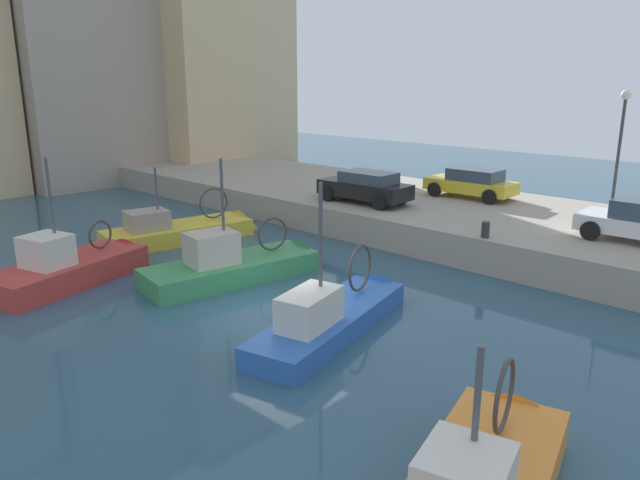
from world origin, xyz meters
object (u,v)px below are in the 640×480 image
Objects in this scene: mooring_bollard_mid at (485,230)px; quay_streetlamp at (621,134)px; fishing_boat_blue at (336,322)px; parked_car_black at (365,187)px; parked_car_yellow at (472,183)px; fishing_boat_yellow at (187,237)px; fishing_boat_green at (242,273)px; fishing_boat_red at (78,276)px.

mooring_bollard_mid is 0.11× the size of quay_streetlamp.
fishing_boat_blue reaches higher than parked_car_black.
mooring_bollard_mid is (7.03, -0.46, 1.33)m from fishing_boat_blue.
parked_car_black is 7.55× the size of mooring_bollard_mid.
mooring_bollard_mid is at bearing -146.41° from parked_car_yellow.
fishing_boat_blue is 1.44× the size of quay_streetlamp.
fishing_boat_yellow is at bearing 128.20° from quay_streetlamp.
fishing_boat_blue is 13.48m from parked_car_yellow.
fishing_boat_green reaches higher than fishing_boat_yellow.
fishing_boat_red is 13.71m from mooring_bollard_mid.
quay_streetlamp reaches higher than mooring_bollard_mid.
mooring_bollard_mid is at bearing -104.35° from parked_car_black.
parked_car_black is at bearing 35.33° from fishing_boat_blue.
fishing_boat_red is 19.88m from quay_streetlamp.
mooring_bollard_mid is at bearing -42.52° from fishing_boat_red.
fishing_boat_green is 12.24m from parked_car_yellow.
fishing_boat_green reaches higher than parked_car_yellow.
fishing_boat_green is 1.70× the size of parked_car_yellow.
fishing_boat_yellow is (1.51, 5.37, -0.03)m from fishing_boat_green.
quay_streetlamp is at bearing -33.14° from fishing_boat_green.
fishing_boat_blue reaches higher than fishing_boat_green.
fishing_boat_yellow is 17.18m from quay_streetlamp.
fishing_boat_yellow is 12.58× the size of mooring_bollard_mid.
parked_car_yellow is 0.83× the size of quay_streetlamp.
parked_car_yellow is 7.07m from mooring_bollard_mid.
quay_streetlamp reaches higher than fishing_boat_blue.
fishing_boat_blue is 10.71m from fishing_boat_yellow.
parked_car_black is at bearing 114.12° from quay_streetlamp.
fishing_boat_red reaches higher than fishing_boat_green.
fishing_boat_yellow is at bearing 74.34° from fishing_boat_green.
fishing_boat_blue is 1.68× the size of parked_car_black.
fishing_boat_blue is 1.01× the size of fishing_boat_yellow.
quay_streetlamp is (-0.23, -6.08, 2.57)m from parked_car_yellow.
fishing_boat_blue is (-0.90, -5.07, 0.00)m from fishing_boat_green.
fishing_boat_red is 1.55× the size of parked_car_yellow.
fishing_boat_blue reaches higher than fishing_boat_yellow.
fishing_boat_green is 5.39m from fishing_boat_red.
quay_streetlamp is (11.78, -7.69, 4.32)m from fishing_boat_green.
parked_car_yellow is at bearing -18.45° from fishing_boat_red.
fishing_boat_green is 0.98× the size of fishing_boat_blue.
fishing_boat_green is at bearing 138.00° from mooring_bollard_mid.
fishing_boat_blue reaches higher than parked_car_yellow.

